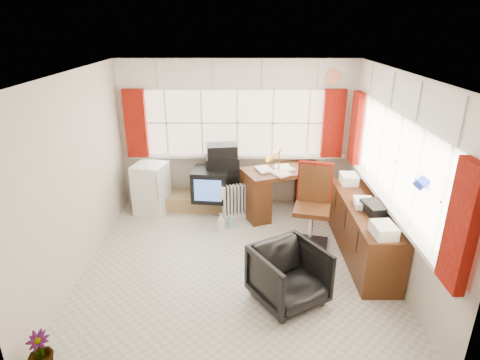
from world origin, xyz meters
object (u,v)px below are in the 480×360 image
object	(u,v)px
tv_bench	(206,201)
crt_tv	(211,184)
desk	(284,189)
desk_lamp	(279,156)
radiator	(234,205)
credenza	(362,230)
office_chair	(289,275)
task_chair	(313,202)
mini_fridge	(151,188)

from	to	relation	value
tv_bench	crt_tv	size ratio (longest dim) A/B	2.22
desk	desk_lamp	xyz separation A→B (m)	(-0.13, -0.22, 0.64)
radiator	credenza	distance (m)	2.10
desk_lamp	credenza	size ratio (longest dim) A/B	0.21
crt_tv	office_chair	bearing A→B (deg)	-65.64
desk_lamp	desk	bearing A→B (deg)	59.38
desk	office_chair	distance (m)	2.34
office_chair	tv_bench	xyz separation A→B (m)	(-1.16, 2.52, -0.22)
radiator	credenza	xyz separation A→B (m)	(1.78, -1.11, 0.15)
desk	radiator	world-z (taller)	desk
desk_lamp	task_chair	size ratio (longest dim) A/B	0.34
desk	tv_bench	bearing A→B (deg)	171.88
mini_fridge	task_chair	bearing A→B (deg)	-21.70
task_chair	radiator	bearing A→B (deg)	146.22
desk	office_chair	size ratio (longest dim) A/B	2.03
credenza	mini_fridge	distance (m)	3.46
task_chair	crt_tv	world-z (taller)	task_chair
crt_tv	radiator	bearing A→B (deg)	-29.10
office_chair	mini_fridge	bearing A→B (deg)	99.87
desk	radiator	size ratio (longest dim) A/B	2.61
office_chair	radiator	xyz separation A→B (m)	(-0.66, 2.11, -0.10)
desk_lamp	mini_fridge	world-z (taller)	desk_lamp
radiator	tv_bench	world-z (taller)	radiator
tv_bench	office_chair	bearing A→B (deg)	-65.28
desk_lamp	office_chair	bearing A→B (deg)	-91.35
task_chair	tv_bench	bearing A→B (deg)	144.47
crt_tv	mini_fridge	size ratio (longest dim) A/B	0.74
radiator	crt_tv	distance (m)	0.53
tv_bench	mini_fridge	distance (m)	0.96
office_chair	crt_tv	size ratio (longest dim) A/B	1.20
task_chair	office_chair	world-z (taller)	task_chair
office_chair	mini_fridge	size ratio (longest dim) A/B	0.88
task_chair	mini_fridge	world-z (taller)	task_chair
radiator	credenza	size ratio (longest dim) A/B	0.29
office_chair	mini_fridge	xyz separation A→B (m)	(-2.06, 2.36, 0.08)
desk	credenza	size ratio (longest dim) A/B	0.77
office_chair	credenza	size ratio (longest dim) A/B	0.38
tv_bench	desk	bearing A→B (deg)	-8.12
credenza	tv_bench	xyz separation A→B (m)	(-2.28, 1.52, -0.26)
task_chair	radiator	distance (m)	1.43
crt_tv	mini_fridge	world-z (taller)	mini_fridge
desk_lamp	crt_tv	distance (m)	1.26
desk_lamp	crt_tv	world-z (taller)	desk_lamp
desk_lamp	credenza	distance (m)	1.69
credenza	tv_bench	distance (m)	2.75
desk	radiator	xyz separation A→B (m)	(-0.84, -0.22, -0.20)
desk_lamp	credenza	bearing A→B (deg)	-46.10
task_chair	crt_tv	distance (m)	1.83
tv_bench	mini_fridge	bearing A→B (deg)	-169.89
task_chair	office_chair	bearing A→B (deg)	-109.62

